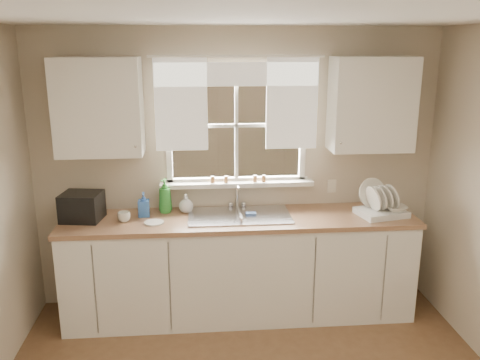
{
  "coord_description": "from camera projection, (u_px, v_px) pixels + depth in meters",
  "views": [
    {
      "loc": [
        -0.35,
        -2.43,
        2.37
      ],
      "look_at": [
        0.0,
        1.65,
        1.25
      ],
      "focal_mm": 38.0,
      "sensor_mm": 36.0,
      "label": 1
    }
  ],
  "objects": [
    {
      "name": "base_cabinets",
      "position": [
        240.0,
        268.0,
        4.49
      ],
      "size": [
        3.0,
        0.62,
        0.87
      ],
      "primitive_type": "cube",
      "color": "white",
      "rests_on": "ground"
    },
    {
      "name": "cup",
      "position": [
        124.0,
        217.0,
        4.24
      ],
      "size": [
        0.14,
        0.14,
        0.08
      ],
      "primitive_type": "imported",
      "rotation": [
        0.0,
        0.0,
        -0.41
      ],
      "color": "silver",
      "rests_on": "countertop"
    },
    {
      "name": "soap_bottle_c",
      "position": [
        186.0,
        203.0,
        4.47
      ],
      "size": [
        0.13,
        0.13,
        0.16
      ],
      "primitive_type": "imported",
      "rotation": [
        0.0,
        0.0,
        -0.03
      ],
      "color": "#EEDFC4",
      "rests_on": "countertop"
    },
    {
      "name": "upper_cabinet_right",
      "position": [
        372.0,
        104.0,
        4.35
      ],
      "size": [
        0.7,
        0.33,
        0.8
      ],
      "primitive_type": "cube",
      "color": "white",
      "rests_on": "room_walls"
    },
    {
      "name": "countertop",
      "position": [
        240.0,
        219.0,
        4.37
      ],
      "size": [
        3.04,
        0.65,
        0.04
      ],
      "primitive_type": "cube",
      "color": "#966B4B",
      "rests_on": "base_cabinets"
    },
    {
      "name": "upper_cabinet_left",
      "position": [
        99.0,
        107.0,
        4.16
      ],
      "size": [
        0.7,
        0.33,
        0.8
      ],
      "primitive_type": "cube",
      "color": "white",
      "rests_on": "room_walls"
    },
    {
      "name": "ceiling",
      "position": [
        271.0,
        12.0,
        2.33
      ],
      "size": [
        3.6,
        4.0,
        0.02
      ],
      "primitive_type": "cube",
      "color": "silver",
      "rests_on": "room_walls"
    },
    {
      "name": "dish_rack",
      "position": [
        381.0,
        206.0,
        4.4
      ],
      "size": [
        0.45,
        0.38,
        0.3
      ],
      "color": "silver",
      "rests_on": "countertop"
    },
    {
      "name": "room_walls",
      "position": [
        269.0,
        270.0,
        2.6
      ],
      "size": [
        3.62,
        4.02,
        2.5
      ],
      "color": "beige",
      "rests_on": "ground"
    },
    {
      "name": "sink",
      "position": [
        239.0,
        224.0,
        4.41
      ],
      "size": [
        0.88,
        0.52,
        0.4
      ],
      "color": "#B7B7BC",
      "rests_on": "countertop"
    },
    {
      "name": "black_appliance",
      "position": [
        82.0,
        207.0,
        4.27
      ],
      "size": [
        0.36,
        0.32,
        0.23
      ],
      "primitive_type": "cube",
      "rotation": [
        0.0,
        0.0,
        -0.16
      ],
      "color": "black",
      "rests_on": "countertop"
    },
    {
      "name": "soap_bottle_b",
      "position": [
        144.0,
        204.0,
        4.36
      ],
      "size": [
        0.1,
        0.1,
        0.21
      ],
      "primitive_type": "imported",
      "rotation": [
        0.0,
        0.0,
        0.03
      ],
      "color": "#3164BA",
      "rests_on": "countertop"
    },
    {
      "name": "sill_jars",
      "position": [
        239.0,
        179.0,
        4.54
      ],
      "size": [
        0.5,
        0.04,
        0.06
      ],
      "color": "brown",
      "rests_on": "window"
    },
    {
      "name": "saucer",
      "position": [
        154.0,
        223.0,
        4.22
      ],
      "size": [
        0.16,
        0.16,
        0.01
      ],
      "primitive_type": "cylinder",
      "color": "silver",
      "rests_on": "countertop"
    },
    {
      "name": "wall_outlet",
      "position": [
        332.0,
        186.0,
        4.68
      ],
      "size": [
        0.08,
        0.01,
        0.12
      ],
      "primitive_type": "cube",
      "color": "beige",
      "rests_on": "room_walls"
    },
    {
      "name": "bowl",
      "position": [
        396.0,
        208.0,
        4.36
      ],
      "size": [
        0.21,
        0.21,
        0.05
      ],
      "primitive_type": "imported",
      "rotation": [
        0.0,
        0.0,
        0.1
      ],
      "color": "white",
      "rests_on": "dish_rack"
    },
    {
      "name": "soap_bottle_a",
      "position": [
        165.0,
        196.0,
        4.45
      ],
      "size": [
        0.16,
        0.16,
        0.3
      ],
      "primitive_type": "imported",
      "rotation": [
        0.0,
        0.0,
        -0.42
      ],
      "color": "#2D8B2F",
      "rests_on": "countertop"
    },
    {
      "name": "curtains",
      "position": [
        237.0,
        94.0,
        4.35
      ],
      "size": [
        1.5,
        0.03,
        0.81
      ],
      "color": "white",
      "rests_on": "room_walls"
    },
    {
      "name": "window",
      "position": [
        237.0,
        144.0,
        4.52
      ],
      "size": [
        1.38,
        0.16,
        1.06
      ],
      "color": "white",
      "rests_on": "room_walls"
    }
  ]
}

